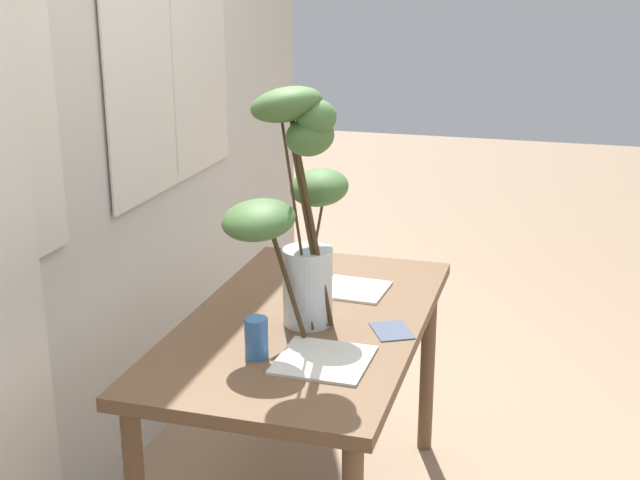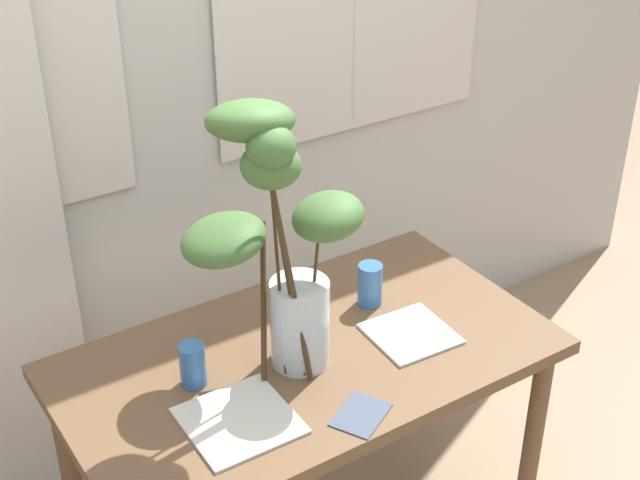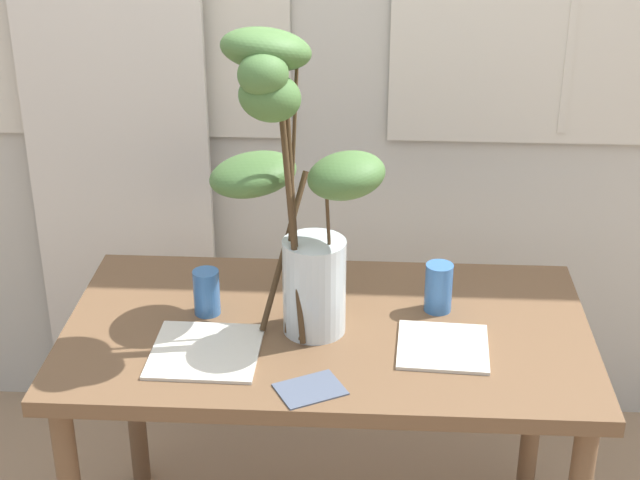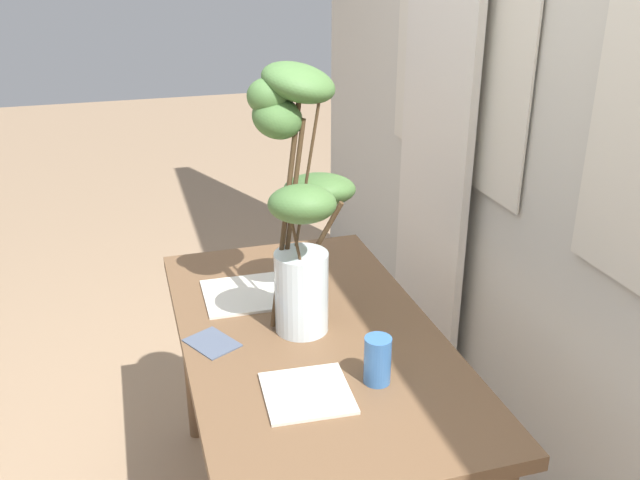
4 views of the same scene
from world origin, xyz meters
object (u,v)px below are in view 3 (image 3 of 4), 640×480
object	(u,v)px
vase_with_branches	(292,182)
drinking_glass_blue_left	(207,292)
drinking_glass_blue_right	(439,288)
plate_square_left	(206,351)
dining_table	(327,356)
plate_square_right	(443,347)

from	to	relation	value
vase_with_branches	drinking_glass_blue_left	world-z (taller)	vase_with_branches
drinking_glass_blue_right	plate_square_left	bearing A→B (deg)	-156.91
drinking_glass_blue_left	dining_table	bearing A→B (deg)	-9.19
dining_table	drinking_glass_blue_right	xyz separation A→B (m)	(0.28, 0.10, 0.15)
drinking_glass_blue_right	plate_square_left	distance (m)	0.61
dining_table	plate_square_right	size ratio (longest dim) A/B	6.06
vase_with_branches	plate_square_left	size ratio (longest dim) A/B	3.03
plate_square_left	plate_square_right	distance (m)	0.56
drinking_glass_blue_left	plate_square_left	world-z (taller)	drinking_glass_blue_left
vase_with_branches	plate_square_right	size ratio (longest dim) A/B	3.58
vase_with_branches	plate_square_right	xyz separation A→B (m)	(0.36, -0.09, -0.38)
vase_with_branches	drinking_glass_blue_right	xyz separation A→B (m)	(0.36, 0.10, -0.32)
plate_square_left	plate_square_right	bearing A→B (deg)	5.24
dining_table	plate_square_right	distance (m)	0.31
vase_with_branches	plate_square_right	world-z (taller)	vase_with_branches
drinking_glass_blue_left	vase_with_branches	bearing A→B (deg)	-13.25
drinking_glass_blue_left	plate_square_left	size ratio (longest dim) A/B	0.47
plate_square_right	drinking_glass_blue_left	bearing A→B (deg)	166.79
vase_with_branches	plate_square_right	bearing A→B (deg)	-13.19
dining_table	drinking_glass_blue_left	xyz separation A→B (m)	(-0.31, 0.05, 0.15)
vase_with_branches	drinking_glass_blue_right	size ratio (longest dim) A/B	6.00
vase_with_branches	plate_square_left	distance (m)	0.45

